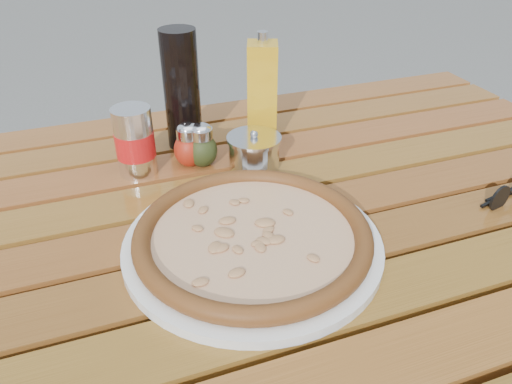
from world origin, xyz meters
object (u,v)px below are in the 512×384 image
object	(u,v)px
table	(260,253)
sunglasses	(510,193)
oregano_shaker	(202,146)
parmesan_tin	(254,151)
olive_oil_cruet	(262,93)
plate	(253,244)
pepper_shaker	(189,146)
pizza	(253,235)
dark_bottle	(182,90)
soda_can	(135,142)

from	to	relation	value
table	sunglasses	xyz separation A→B (m)	(0.39, -0.10, 0.09)
oregano_shaker	parmesan_tin	distance (m)	0.09
olive_oil_cruet	parmesan_tin	bearing A→B (deg)	-117.79
plate	pepper_shaker	xyz separation A→B (m)	(-0.03, 0.26, 0.03)
plate	table	bearing A→B (deg)	61.78
table	oregano_shaker	size ratio (longest dim) A/B	17.07
plate	olive_oil_cruet	xyz separation A→B (m)	(0.13, 0.31, 0.09)
olive_oil_cruet	parmesan_tin	xyz separation A→B (m)	(-0.05, -0.10, -0.07)
oregano_shaker	olive_oil_cruet	size ratio (longest dim) A/B	0.39
plate	pizza	size ratio (longest dim) A/B	0.95
dark_bottle	oregano_shaker	bearing A→B (deg)	-84.12
pizza	parmesan_tin	world-z (taller)	parmesan_tin
pizza	soda_can	world-z (taller)	soda_can
oregano_shaker	plate	bearing A→B (deg)	-89.01
table	pepper_shaker	xyz separation A→B (m)	(-0.06, 0.19, 0.11)
pepper_shaker	plate	bearing A→B (deg)	-84.38
table	dark_bottle	distance (m)	0.34
pepper_shaker	pizza	bearing A→B (deg)	-84.38
dark_bottle	sunglasses	distance (m)	0.58
olive_oil_cruet	soda_can	bearing A→B (deg)	-169.34
table	oregano_shaker	bearing A→B (deg)	103.08
oregano_shaker	parmesan_tin	world-z (taller)	oregano_shaker
table	soda_can	xyz separation A→B (m)	(-0.15, 0.20, 0.13)
plate	dark_bottle	world-z (taller)	dark_bottle
soda_can	sunglasses	xyz separation A→B (m)	(0.54, -0.30, -0.04)
table	olive_oil_cruet	distance (m)	0.31
pizza	soda_can	distance (m)	0.29
table	sunglasses	size ratio (longest dim) A/B	12.73
oregano_shaker	dark_bottle	xyz separation A→B (m)	(-0.01, 0.09, 0.07)
plate	sunglasses	xyz separation A→B (m)	(0.43, -0.03, 0.01)
table	pizza	bearing A→B (deg)	-118.22
soda_can	pepper_shaker	bearing A→B (deg)	-3.31
plate	dark_bottle	distance (m)	0.36
dark_bottle	sunglasses	size ratio (longest dim) A/B	2.00
olive_oil_cruet	parmesan_tin	world-z (taller)	olive_oil_cruet
table	parmesan_tin	size ratio (longest dim) A/B	12.31
olive_oil_cruet	pepper_shaker	bearing A→B (deg)	-161.74
plate	parmesan_tin	bearing A→B (deg)	69.67
dark_bottle	parmesan_tin	world-z (taller)	dark_bottle
soda_can	olive_oil_cruet	world-z (taller)	olive_oil_cruet
plate	sunglasses	size ratio (longest dim) A/B	3.27
table	dark_bottle	size ratio (longest dim) A/B	6.36
table	dark_bottle	xyz separation A→B (m)	(-0.05, 0.27, 0.19)
dark_bottle	sunglasses	xyz separation A→B (m)	(0.44, -0.37, -0.09)
pepper_shaker	dark_bottle	bearing A→B (deg)	81.77
plate	parmesan_tin	xyz separation A→B (m)	(0.08, 0.22, 0.02)
dark_bottle	olive_oil_cruet	bearing A→B (deg)	-11.90
plate	pizza	bearing A→B (deg)	0.00
oregano_shaker	dark_bottle	distance (m)	0.12
table	sunglasses	distance (m)	0.41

